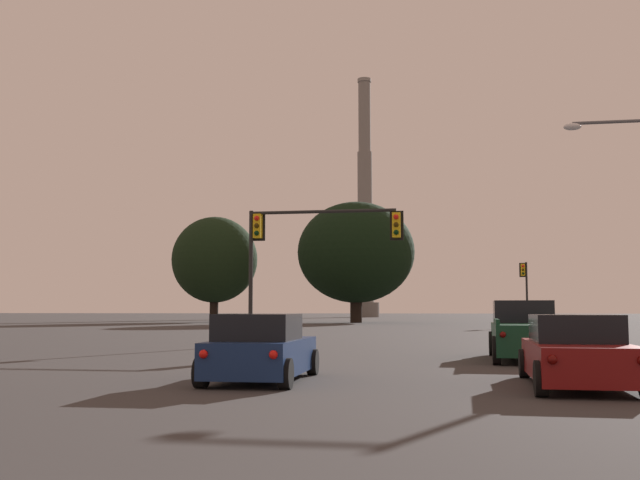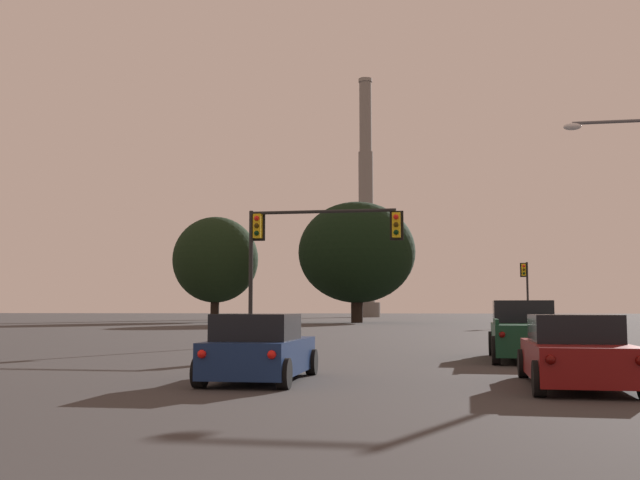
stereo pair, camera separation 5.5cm
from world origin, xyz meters
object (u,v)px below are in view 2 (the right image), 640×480
at_px(smokestack, 366,222).
at_px(traffic_light_far_right, 526,284).
at_px(hatchback_left_lane_second, 260,350).
at_px(traffic_light_overhead_left, 302,240).
at_px(sedan_right_lane_second, 575,353).
at_px(street_lamp, 637,207).
at_px(pickup_truck_right_lane_front, 526,333).

bearing_deg(smokestack, traffic_light_far_right, -74.34).
relative_size(hatchback_left_lane_second, traffic_light_overhead_left, 0.61).
distance_m(traffic_light_far_right, traffic_light_overhead_left, 38.50).
distance_m(hatchback_left_lane_second, traffic_light_far_right, 52.92).
xyz_separation_m(sedan_right_lane_second, smokestack, (-19.55, 135.63, 18.73)).
height_order(traffic_light_far_right, smokestack, smokestack).
xyz_separation_m(sedan_right_lane_second, street_lamp, (4.18, 12.39, 4.52)).
height_order(street_lamp, smokestack, smokestack).
height_order(hatchback_left_lane_second, traffic_light_far_right, traffic_light_far_right).
bearing_deg(sedan_right_lane_second, traffic_light_far_right, 86.72).
bearing_deg(traffic_light_far_right, street_lamp, -89.67).
distance_m(hatchback_left_lane_second, smokestack, 137.52).
bearing_deg(smokestack, street_lamp, -79.10).
bearing_deg(pickup_truck_right_lane_front, sedan_right_lane_second, -87.22).
distance_m(sedan_right_lane_second, traffic_light_far_right, 52.06).
distance_m(sedan_right_lane_second, pickup_truck_right_lane_front, 8.25).
height_order(pickup_truck_right_lane_front, street_lamp, street_lamp).
height_order(pickup_truck_right_lane_front, traffic_light_overhead_left, traffic_light_overhead_left).
height_order(pickup_truck_right_lane_front, smokestack, smokestack).
distance_m(hatchback_left_lane_second, street_lamp, 16.94).
relative_size(hatchback_left_lane_second, smokestack, 0.08).
bearing_deg(traffic_light_overhead_left, smokestack, 95.17).
relative_size(pickup_truck_right_lane_front, street_lamp, 0.66).
xyz_separation_m(hatchback_left_lane_second, traffic_light_overhead_left, (-2.20, 15.43, 3.81)).
height_order(sedan_right_lane_second, street_lamp, street_lamp).
bearing_deg(street_lamp, smokestack, 100.90).
relative_size(traffic_light_far_right, street_lamp, 0.67).
xyz_separation_m(sedan_right_lane_second, traffic_light_far_right, (3.95, 51.82, 3.06)).
distance_m(pickup_truck_right_lane_front, smokestack, 130.19).
relative_size(sedan_right_lane_second, traffic_light_overhead_left, 0.70).
bearing_deg(pickup_truck_right_lane_front, smokestack, 100.18).
distance_m(hatchback_left_lane_second, pickup_truck_right_lane_front, 10.35).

